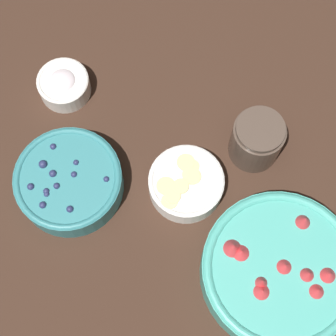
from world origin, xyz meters
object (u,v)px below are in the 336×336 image
bowl_bananas (186,183)px  bowl_cream (64,84)px  bowl_strawberries (279,270)px  jar_chocolate (256,140)px  bowl_blueberries (68,184)px

bowl_bananas → bowl_cream: bowl_cream is taller
bowl_strawberries → jar_chocolate: 0.23m
bowl_strawberries → jar_chocolate: (0.09, -0.22, 0.00)m
bowl_bananas → jar_chocolate: 0.15m
bowl_strawberries → bowl_bananas: size_ratio=1.94×
bowl_bananas → bowl_cream: 0.30m
bowl_strawberries → bowl_cream: bowl_strawberries is taller
bowl_cream → jar_chocolate: bearing=176.2°
jar_chocolate → bowl_strawberries: bearing=111.5°
bowl_blueberries → bowl_bananas: (-0.20, -0.06, -0.01)m
bowl_cream → bowl_bananas: bearing=154.5°
bowl_cream → jar_chocolate: jar_chocolate is taller
bowl_strawberries → bowl_cream: (0.46, -0.24, -0.02)m
bowl_cream → jar_chocolate: 0.38m
jar_chocolate → bowl_cream: bearing=-3.8°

